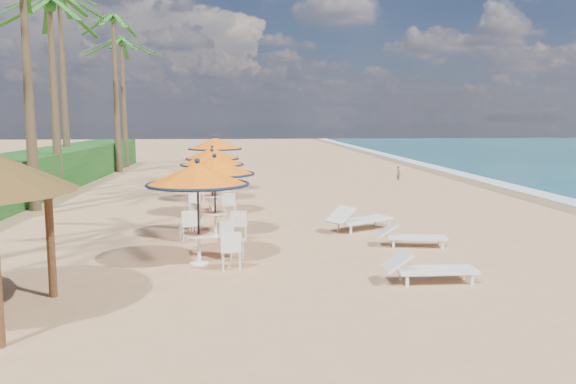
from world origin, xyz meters
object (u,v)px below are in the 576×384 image
Objects in this scene: station_3 at (212,160)px; lounger_mid at (410,235)px; lounger_near at (427,268)px; station_0 at (202,184)px; station_1 at (213,176)px; lounger_far at (358,219)px; station_4 at (217,150)px; station_2 at (212,166)px.

station_3 reaches higher than lounger_mid.
station_3 is at bearing 132.23° from lounger_mid.
station_0 is at bearing 158.52° from lounger_near.
lounger_far is at bearing 6.92° from station_1.
station_4 is (-0.21, 13.34, 0.01)m from station_0.
station_1 reaches higher than lounger_near.
station_0 is at bearing -88.53° from station_3.
station_4 reaches higher than lounger_far.
station_2 is at bearing -87.34° from station_3.
station_0 is at bearing -92.10° from station_1.
lounger_near is at bearing -91.16° from lounger_mid.
lounger_far is (-0.28, 5.51, 0.04)m from lounger_near.
station_0 is at bearing -89.14° from station_2.
lounger_mid is (0.64, 3.29, -0.02)m from lounger_near.
station_1 is 0.92× the size of station_4.
station_4 reaches higher than station_3.
station_3 reaches higher than lounger_far.
station_1 is at bearing 87.90° from station_0.
station_0 is 1.08× the size of station_3.
station_4 is at bearing 90.89° from station_0.
lounger_far is at bearing -54.83° from station_3.
station_0 is 1.29× the size of lounger_near.
lounger_mid is at bearing 14.34° from station_0.
station_2 is 1.25× the size of lounger_mid.
station_2 is 7.82m from lounger_mid.
station_0 reaches higher than station_2.
lounger_far is (4.54, -3.19, -1.35)m from station_2.
station_2 is 0.90× the size of station_4.
lounger_far is at bearing -64.52° from station_4.
station_1 reaches higher than lounger_mid.
lounger_mid is at bearing 79.57° from lounger_near.
station_3 is at bearing -91.05° from station_4.
station_2 is 1.02× the size of station_3.
station_3 is at bearing 91.47° from station_0.
lounger_mid is at bearing -44.77° from station_2.
station_3 is 1.03× the size of lounger_far.
lounger_near is at bearing -47.31° from station_1.
station_1 is 4.57m from lounger_far.
station_0 is at bearing -89.11° from station_4.
station_1 is 10.27m from station_4.
station_1 is 1.07× the size of lounger_far.
station_1 is 7.20m from station_3.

